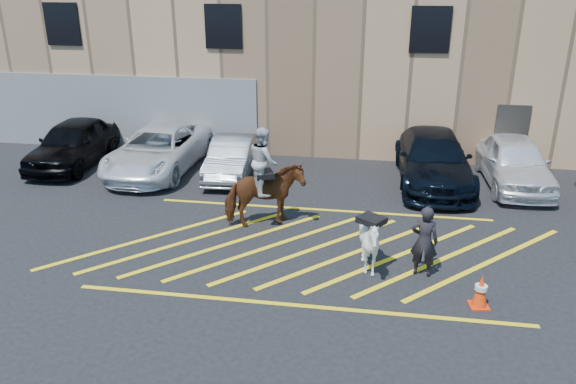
# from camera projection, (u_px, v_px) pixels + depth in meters

# --- Properties ---
(ground) EXTENTS (90.00, 90.00, 0.00)m
(ground) POSITION_uv_depth(u_px,v_px,m) (313.00, 244.00, 14.13)
(ground) COLOR black
(ground) RESTS_ON ground
(car_black_suv) EXTENTS (2.01, 4.69, 1.58)m
(car_black_suv) POSITION_uv_depth(u_px,v_px,m) (73.00, 143.00, 19.64)
(car_black_suv) COLOR black
(car_black_suv) RESTS_ON ground
(car_white_pickup) EXTENTS (2.61, 5.35, 1.47)m
(car_white_pickup) POSITION_uv_depth(u_px,v_px,m) (158.00, 150.00, 19.07)
(car_white_pickup) COLOR white
(car_white_pickup) RESTS_ON ground
(car_silver_sedan) EXTENTS (1.56, 3.89, 1.26)m
(car_silver_sedan) POSITION_uv_depth(u_px,v_px,m) (232.00, 157.00, 18.66)
(car_silver_sedan) COLOR gray
(car_silver_sedan) RESTS_ON ground
(car_blue_suv) EXTENTS (2.40, 5.51, 1.58)m
(car_blue_suv) POSITION_uv_depth(u_px,v_px,m) (433.00, 159.00, 18.01)
(car_blue_suv) COLOR black
(car_blue_suv) RESTS_ON ground
(car_white_suv) EXTENTS (1.95, 4.59, 1.55)m
(car_white_suv) POSITION_uv_depth(u_px,v_px,m) (514.00, 162.00, 17.77)
(car_white_suv) COLOR white
(car_white_suv) RESTS_ON ground
(handler) EXTENTS (0.66, 0.49, 1.67)m
(handler) POSITION_uv_depth(u_px,v_px,m) (424.00, 241.00, 12.44)
(handler) COLOR black
(handler) RESTS_ON ground
(warehouse) EXTENTS (32.42, 10.20, 7.30)m
(warehouse) POSITION_uv_depth(u_px,v_px,m) (346.00, 40.00, 23.78)
(warehouse) COLOR tan
(warehouse) RESTS_ON ground
(hatching_zone) EXTENTS (12.60, 5.12, 0.01)m
(hatching_zone) POSITION_uv_depth(u_px,v_px,m) (311.00, 250.00, 13.85)
(hatching_zone) COLOR yellow
(hatching_zone) RESTS_ON ground
(mounted_bay) EXTENTS (2.27, 1.68, 2.73)m
(mounted_bay) POSITION_uv_depth(u_px,v_px,m) (264.00, 187.00, 14.76)
(mounted_bay) COLOR #5A3015
(mounted_bay) RESTS_ON ground
(saddled_white) EXTENTS (1.70, 1.74, 1.44)m
(saddled_white) POSITION_uv_depth(u_px,v_px,m) (370.00, 242.00, 12.62)
(saddled_white) COLOR white
(saddled_white) RESTS_ON ground
(traffic_cone) EXTENTS (0.43, 0.43, 0.73)m
(traffic_cone) POSITION_uv_depth(u_px,v_px,m) (481.00, 291.00, 11.40)
(traffic_cone) COLOR red
(traffic_cone) RESTS_ON ground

